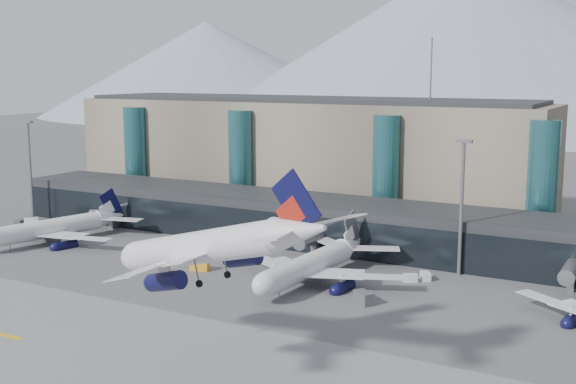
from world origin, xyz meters
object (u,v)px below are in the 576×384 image
(jet_parked_left, at_px, (62,221))
(veh_d, at_px, (410,278))
(veh_b, at_px, (211,256))
(veh_a, at_px, (71,236))
(veh_g, at_px, (425,276))
(veh_h, at_px, (200,266))
(veh_c, at_px, (364,298))
(jet_parked_mid, at_px, (318,255))
(hero_jet, at_px, (220,238))
(lightmast_mid, at_px, (462,200))
(veh_f, at_px, (20,223))
(lightmast_left, at_px, (30,165))

(jet_parked_left, distance_m, veh_d, 80.27)
(jet_parked_left, xyz_separation_m, veh_b, (39.04, 2.34, -3.69))
(veh_a, xyz_separation_m, veh_g, (80.44, 8.37, -0.24))
(veh_a, relative_size, veh_h, 0.99)
(veh_c, bearing_deg, jet_parked_left, -152.07)
(jet_parked_mid, bearing_deg, jet_parked_left, 93.99)
(veh_a, distance_m, veh_h, 40.65)
(jet_parked_left, bearing_deg, jet_parked_mid, -75.48)
(jet_parked_left, distance_m, jet_parked_mid, 64.46)
(veh_g, bearing_deg, jet_parked_mid, -96.32)
(veh_h, bearing_deg, jet_parked_mid, -3.34)
(hero_jet, relative_size, veh_d, 14.47)
(lightmast_mid, height_order, veh_d, lightmast_mid)
(veh_a, distance_m, veh_b, 37.52)
(jet_parked_mid, height_order, veh_g, jet_parked_mid)
(lightmast_mid, xyz_separation_m, veh_g, (-4.46, -6.36, -13.68))
(veh_a, bearing_deg, jet_parked_mid, 13.03)
(lightmast_mid, height_order, jet_parked_mid, lightmast_mid)
(jet_parked_left, height_order, jet_parked_mid, jet_parked_mid)
(jet_parked_left, height_order, veh_g, jet_parked_left)
(lightmast_mid, distance_m, jet_parked_mid, 28.61)
(veh_g, bearing_deg, veh_a, -117.78)
(hero_jet, distance_m, veh_a, 85.68)
(lightmast_mid, height_order, veh_c, lightmast_mid)
(veh_c, bearing_deg, jet_parked_mid, 179.61)
(veh_c, distance_m, veh_g, 18.67)
(hero_jet, distance_m, veh_g, 56.52)
(veh_d, bearing_deg, veh_f, 149.36)
(hero_jet, xyz_separation_m, veh_h, (-30.97, 38.41, -16.87))
(lightmast_left, bearing_deg, hero_jet, -30.38)
(lightmast_left, xyz_separation_m, lightmast_mid, (110.00, 3.00, 0.00))
(lightmast_left, distance_m, veh_c, 104.01)
(veh_b, distance_m, veh_f, 59.80)
(veh_c, bearing_deg, veh_d, 115.23)
(hero_jet, height_order, veh_h, hero_jet)
(jet_parked_mid, bearing_deg, veh_a, 93.25)
(veh_g, bearing_deg, veh_d, -74.75)
(hero_jet, distance_m, veh_d, 53.94)
(veh_f, bearing_deg, hero_jet, -140.47)
(veh_a, xyz_separation_m, veh_h, (40.17, -6.27, -0.01))
(jet_parked_mid, distance_m, veh_d, 17.27)
(veh_d, bearing_deg, hero_jet, -129.37)
(jet_parked_mid, bearing_deg, hero_jet, -165.49)
(lightmast_mid, relative_size, jet_parked_mid, 0.67)
(lightmast_mid, height_order, veh_a, lightmast_mid)
(lightmast_left, xyz_separation_m, veh_g, (105.54, -3.36, -13.68))
(veh_d, height_order, veh_h, veh_h)
(hero_jet, height_order, jet_parked_mid, hero_jet)
(jet_parked_mid, bearing_deg, veh_g, -58.69)
(veh_d, bearing_deg, veh_c, -130.53)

